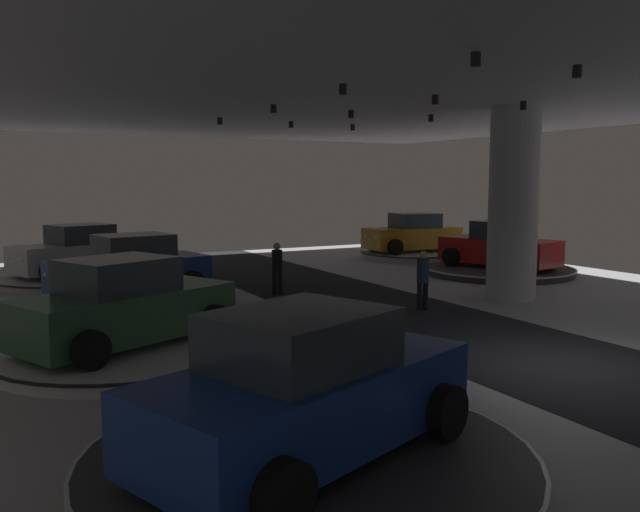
% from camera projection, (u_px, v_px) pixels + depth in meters
% --- Properties ---
extents(ground, '(24.00, 44.00, 0.06)m').
position_uv_depth(ground, '(568.00, 367.00, 12.11)').
color(ground, '#B2B2B7').
extents(ceiling_with_spotlights, '(24.00, 44.00, 0.39)m').
position_uv_depth(ceiling_with_spotlights, '(581.00, 60.00, 11.48)').
color(ceiling_with_spotlights, silver).
extents(column_right, '(1.41, 1.41, 5.50)m').
position_uv_depth(column_right, '(513.00, 205.00, 18.74)').
color(column_right, silver).
rests_on(column_right, ground).
extents(display_platform_far_left, '(4.84, 4.84, 0.25)m').
position_uv_depth(display_platform_far_left, '(130.00, 299.00, 18.16)').
color(display_platform_far_left, '#B7B7BC').
rests_on(display_platform_far_left, ground).
extents(display_car_far_left, '(4.45, 2.81, 1.71)m').
position_uv_depth(display_car_far_left, '(130.00, 268.00, 18.08)').
color(display_car_far_left, navy).
rests_on(display_car_far_left, display_platform_far_left).
extents(display_platform_deep_left, '(5.69, 5.69, 0.23)m').
position_uv_depth(display_platform_deep_left, '(78.00, 277.00, 22.55)').
color(display_platform_deep_left, '#B7B7BC').
rests_on(display_platform_deep_left, ground).
extents(display_car_deep_left, '(4.56, 3.26, 1.71)m').
position_uv_depth(display_car_deep_left, '(78.00, 252.00, 22.47)').
color(display_car_deep_left, silver).
rests_on(display_car_deep_left, display_platform_deep_left).
extents(display_platform_far_right, '(5.47, 5.47, 0.26)m').
position_uv_depth(display_platform_far_right, '(498.00, 270.00, 24.13)').
color(display_platform_far_right, '#333338').
rests_on(display_platform_far_right, ground).
extents(display_car_far_right, '(3.06, 4.52, 1.71)m').
position_uv_depth(display_car_far_right, '(500.00, 247.00, 24.00)').
color(display_car_far_right, red).
rests_on(display_car_far_right, display_platform_far_right).
extents(display_platform_near_left, '(5.36, 5.36, 0.27)m').
position_uv_depth(display_platform_near_left, '(309.00, 462.00, 7.62)').
color(display_platform_near_left, '#333338').
rests_on(display_platform_near_left, ground).
extents(display_car_near_left, '(4.57, 3.32, 1.71)m').
position_uv_depth(display_car_near_left, '(307.00, 390.00, 7.49)').
color(display_car_near_left, navy).
rests_on(display_car_near_left, display_platform_near_left).
extents(display_platform_deep_right, '(4.62, 4.62, 0.30)m').
position_uv_depth(display_platform_deep_right, '(412.00, 254.00, 29.18)').
color(display_platform_deep_right, '#B7B7BC').
rests_on(display_platform_deep_right, ground).
extents(display_car_deep_right, '(4.34, 2.48, 1.71)m').
position_uv_depth(display_car_deep_right, '(413.00, 234.00, 29.09)').
color(display_car_deep_right, '#B77519').
rests_on(display_car_deep_right, display_platform_deep_right).
extents(display_platform_mid_left, '(5.11, 5.11, 0.26)m').
position_uv_depth(display_platform_mid_left, '(127.00, 350.00, 12.71)').
color(display_platform_mid_left, silver).
rests_on(display_platform_mid_left, ground).
extents(display_car_mid_left, '(4.57, 3.48, 1.71)m').
position_uv_depth(display_car_mid_left, '(124.00, 306.00, 12.58)').
color(display_car_mid_left, '#2D5638').
rests_on(display_car_mid_left, display_platform_mid_left).
extents(visitor_walking_near, '(0.32, 0.32, 1.59)m').
position_uv_depth(visitor_walking_near, '(423.00, 276.00, 17.30)').
color(visitor_walking_near, black).
rests_on(visitor_walking_near, ground).
extents(visitor_walking_far, '(0.32, 0.32, 1.59)m').
position_uv_depth(visitor_walking_far, '(277.00, 265.00, 19.60)').
color(visitor_walking_far, black).
rests_on(visitor_walking_far, ground).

